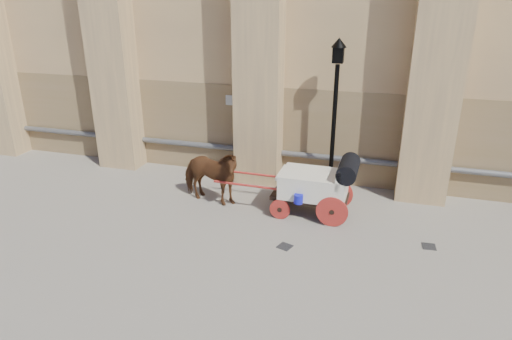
% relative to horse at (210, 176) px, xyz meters
% --- Properties ---
extents(ground, '(90.00, 90.00, 0.00)m').
position_rel_horse_xyz_m(ground, '(1.88, -1.56, -0.85)').
color(ground, gray).
rests_on(ground, ground).
extents(horse, '(2.14, 1.26, 1.70)m').
position_rel_horse_xyz_m(horse, '(0.00, 0.00, 0.00)').
color(horse, brown).
rests_on(horse, ground).
extents(carriage, '(3.93, 1.40, 1.71)m').
position_rel_horse_xyz_m(carriage, '(3.12, 0.14, 0.08)').
color(carriage, black).
rests_on(carriage, ground).
extents(street_lamp, '(0.43, 0.43, 4.60)m').
position_rel_horse_xyz_m(street_lamp, '(3.24, 1.75, 1.61)').
color(street_lamp, black).
rests_on(street_lamp, ground).
extents(drain_grate_near, '(0.41, 0.41, 0.01)m').
position_rel_horse_xyz_m(drain_grate_near, '(2.64, -1.81, -0.84)').
color(drain_grate_near, black).
rests_on(drain_grate_near, ground).
extents(drain_grate_far, '(0.34, 0.34, 0.01)m').
position_rel_horse_xyz_m(drain_grate_far, '(6.02, -0.82, -0.84)').
color(drain_grate_far, black).
rests_on(drain_grate_far, ground).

